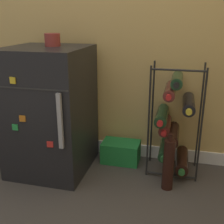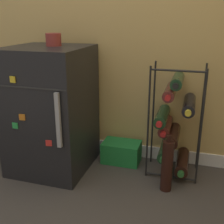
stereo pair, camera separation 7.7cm
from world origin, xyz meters
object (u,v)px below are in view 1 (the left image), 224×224
object	(u,v)px
soda_box	(121,152)
loose_bottle_floor	(168,164)
wine_rack	(173,123)
mini_fridge	(50,111)
fridge_top_cup	(52,40)

from	to	relation	value
soda_box	loose_bottle_floor	xyz separation A→B (m)	(0.34, -0.26, 0.09)
soda_box	loose_bottle_floor	world-z (taller)	loose_bottle_floor
wine_rack	soda_box	bearing A→B (deg)	172.87
wine_rack	mini_fridge	bearing A→B (deg)	-169.99
wine_rack	soda_box	size ratio (longest dim) A/B	2.75
mini_fridge	fridge_top_cup	xyz separation A→B (m)	(0.03, 0.05, 0.45)
mini_fridge	wine_rack	bearing A→B (deg)	10.01
mini_fridge	loose_bottle_floor	bearing A→B (deg)	-5.67
wine_rack	loose_bottle_floor	size ratio (longest dim) A/B	2.02
fridge_top_cup	loose_bottle_floor	world-z (taller)	fridge_top_cup
mini_fridge	fridge_top_cup	world-z (taller)	fridge_top_cup
soda_box	fridge_top_cup	world-z (taller)	fridge_top_cup
mini_fridge	fridge_top_cup	bearing A→B (deg)	60.48
loose_bottle_floor	soda_box	bearing A→B (deg)	143.01
mini_fridge	soda_box	xyz separation A→B (m)	(0.43, 0.18, -0.33)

